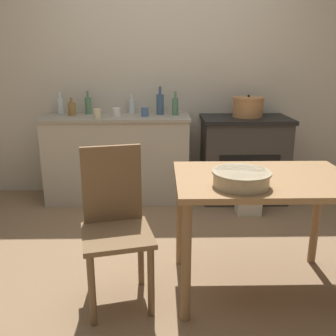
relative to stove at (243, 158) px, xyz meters
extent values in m
plane|color=#896B4C|center=(-0.80, -1.28, -0.44)|extent=(14.00, 14.00, 0.00)
cube|color=beige|center=(-0.80, 0.31, 0.84)|extent=(8.00, 0.07, 2.55)
cube|color=#B2A893|center=(-1.31, 0.02, -0.01)|extent=(1.45, 0.51, 0.85)
cube|color=gray|center=(-1.31, 0.02, 0.43)|extent=(1.48, 0.54, 0.03)
cube|color=#38332D|center=(0.00, 0.00, -0.02)|extent=(0.85, 0.54, 0.83)
cube|color=black|center=(0.00, 0.00, 0.41)|extent=(0.89, 0.58, 0.04)
cube|color=black|center=(0.00, -0.28, -0.07)|extent=(0.59, 0.01, 0.35)
cube|color=#997047|center=(-0.24, -1.63, 0.30)|extent=(1.07, 0.71, 0.03)
cylinder|color=olive|center=(-0.73, -1.94, -0.07)|extent=(0.06, 0.06, 0.72)
cylinder|color=olive|center=(-0.73, -1.33, -0.07)|extent=(0.06, 0.06, 0.72)
cylinder|color=olive|center=(0.24, -1.33, -0.07)|extent=(0.06, 0.06, 0.72)
cube|color=brown|center=(-1.12, -1.78, 0.02)|extent=(0.48, 0.48, 0.03)
cube|color=brown|center=(-1.16, -1.60, 0.27)|extent=(0.36, 0.11, 0.48)
cylinder|color=brown|center=(-1.24, -1.97, -0.22)|extent=(0.04, 0.04, 0.44)
cylinder|color=brown|center=(-0.92, -1.90, -0.22)|extent=(0.04, 0.04, 0.44)
cylinder|color=brown|center=(-1.32, -1.65, -0.22)|extent=(0.04, 0.04, 0.44)
cylinder|color=brown|center=(-1.00, -1.58, -0.22)|extent=(0.04, 0.04, 0.44)
cube|color=beige|center=(-0.02, -0.43, -0.24)|extent=(0.23, 0.16, 0.39)
cylinder|color=#B77A47|center=(0.02, 0.01, 0.52)|extent=(0.30, 0.30, 0.18)
cylinder|color=#B77A47|center=(0.02, 0.01, 0.62)|extent=(0.32, 0.32, 0.02)
sphere|color=black|center=(0.02, 0.01, 0.64)|extent=(0.02, 0.02, 0.02)
cylinder|color=tan|center=(-0.42, -1.80, 0.37)|extent=(0.31, 0.31, 0.09)
cylinder|color=tan|center=(-0.42, -1.80, 0.40)|extent=(0.33, 0.33, 0.01)
cylinder|color=#517F5B|center=(-1.61, 0.15, 0.53)|extent=(0.06, 0.06, 0.17)
cylinder|color=#517F5B|center=(-1.61, 0.15, 0.65)|extent=(0.02, 0.02, 0.07)
cylinder|color=#517F5B|center=(-0.71, 0.05, 0.53)|extent=(0.06, 0.06, 0.17)
cylinder|color=#517F5B|center=(-0.71, 0.05, 0.65)|extent=(0.02, 0.02, 0.07)
cylinder|color=#3D5675|center=(-0.87, 0.10, 0.55)|extent=(0.08, 0.08, 0.20)
cylinder|color=#3D5675|center=(-0.87, 0.10, 0.69)|extent=(0.03, 0.03, 0.08)
cylinder|color=silver|center=(-1.17, 0.20, 0.52)|extent=(0.06, 0.06, 0.14)
cylinder|color=silver|center=(-1.17, 0.20, 0.62)|extent=(0.02, 0.02, 0.06)
cylinder|color=silver|center=(-1.90, 0.16, 0.53)|extent=(0.06, 0.06, 0.17)
cylinder|color=silver|center=(-1.90, 0.16, 0.65)|extent=(0.02, 0.02, 0.07)
cylinder|color=olive|center=(-1.76, 0.05, 0.51)|extent=(0.08, 0.08, 0.13)
cylinder|color=olive|center=(-1.76, 0.05, 0.60)|extent=(0.03, 0.03, 0.05)
cylinder|color=#4C6B99|center=(-1.02, -0.03, 0.49)|extent=(0.07, 0.07, 0.09)
cylinder|color=beige|center=(-1.47, -0.17, 0.49)|extent=(0.07, 0.07, 0.10)
cylinder|color=silver|center=(-1.30, -0.04, 0.49)|extent=(0.09, 0.09, 0.09)
camera|label=1|loc=(-0.86, -3.76, 1.01)|focal=40.00mm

